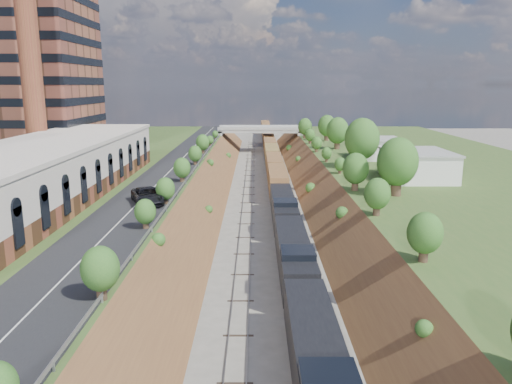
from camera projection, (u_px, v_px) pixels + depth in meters
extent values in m
cube|color=#375623|center=(70.00, 184.00, 84.95)|extent=(44.00, 180.00, 5.00)
cube|color=#375623|center=(456.00, 184.00, 84.99)|extent=(44.00, 180.00, 5.00)
cube|color=brown|center=(199.00, 199.00, 85.49)|extent=(10.00, 180.00, 10.00)
cube|color=brown|center=(327.00, 199.00, 85.51)|extent=(10.00, 180.00, 10.00)
cube|color=gray|center=(248.00, 198.00, 85.48)|extent=(1.58, 180.00, 0.18)
cube|color=gray|center=(278.00, 198.00, 85.48)|extent=(1.58, 180.00, 0.18)
cube|color=black|center=(172.00, 170.00, 84.43)|extent=(8.00, 180.00, 0.10)
cube|color=#99999E|center=(196.00, 167.00, 84.32)|extent=(0.06, 171.00, 0.30)
cube|color=brown|center=(43.00, 191.00, 62.69)|extent=(14.00, 62.00, 2.20)
cube|color=beige|center=(41.00, 165.00, 62.01)|extent=(14.00, 62.00, 4.30)
cube|color=beige|center=(39.00, 146.00, 61.50)|extent=(14.30, 62.30, 0.50)
cube|color=brown|center=(23.00, 41.00, 91.52)|extent=(22.00, 22.00, 44.00)
cylinder|color=brown|center=(29.00, 46.00, 76.30)|extent=(3.20, 3.20, 40.00)
cube|color=gray|center=(221.00, 141.00, 145.45)|extent=(1.50, 8.00, 6.20)
cube|color=gray|center=(299.00, 141.00, 145.46)|extent=(1.50, 8.00, 6.20)
cube|color=gray|center=(260.00, 130.00, 144.80)|extent=(24.00, 8.00, 1.00)
cube|color=gray|center=(260.00, 129.00, 140.72)|extent=(24.00, 0.30, 0.80)
cube|color=gray|center=(260.00, 126.00, 148.54)|extent=(24.00, 0.30, 0.80)
cube|color=silver|center=(417.00, 166.00, 76.22)|extent=(9.00, 12.00, 4.00)
cube|color=silver|center=(379.00, 149.00, 97.77)|extent=(8.00, 10.00, 3.60)
cylinder|color=#473323|center=(396.00, 186.00, 64.63)|extent=(1.30, 1.30, 2.62)
ellipsoid|color=#265A1F|center=(398.00, 162.00, 63.97)|extent=(5.25, 5.25, 6.30)
cylinder|color=#473323|center=(139.00, 237.00, 45.21)|extent=(0.66, 0.66, 1.22)
ellipsoid|color=#265A1F|center=(139.00, 221.00, 44.90)|extent=(2.45, 2.45, 2.94)
cube|color=black|center=(317.00, 359.00, 30.97)|extent=(3.12, 18.71, 3.07)
cube|color=black|center=(330.00, 381.00, 25.87)|extent=(3.06, 3.10, 0.90)
cube|color=black|center=(294.00, 254.00, 50.23)|extent=(3.12, 18.71, 3.07)
cube|color=black|center=(283.00, 207.00, 69.50)|extent=(3.12, 18.71, 3.07)
cube|color=brown|center=(269.00, 142.00, 144.42)|extent=(3.12, 132.72, 3.74)
imported|color=black|center=(147.00, 196.00, 59.89)|extent=(5.45, 7.58, 1.92)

